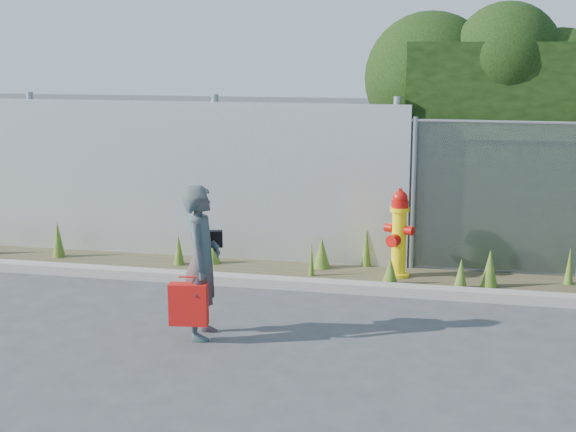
{
  "coord_description": "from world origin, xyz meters",
  "views": [
    {
      "loc": [
        1.62,
        -7.54,
        2.93
      ],
      "look_at": [
        -0.3,
        1.4,
        1.0
      ],
      "focal_mm": 50.0,
      "sensor_mm": 36.0,
      "label": 1
    }
  ],
  "objects": [
    {
      "name": "woman",
      "position": [
        -0.89,
        -0.04,
        0.79
      ],
      "size": [
        0.42,
        0.6,
        1.58
      ],
      "primitive_type": "imported",
      "rotation": [
        0.0,
        0.0,
        1.64
      ],
      "color": "#116C6A",
      "rests_on": "ground"
    },
    {
      "name": "fire_hydrant",
      "position": [
        0.91,
        2.55,
        0.57
      ],
      "size": [
        0.39,
        0.35,
        1.18
      ],
      "rotation": [
        0.0,
        0.0,
        -0.43
      ],
      "color": "yellow",
      "rests_on": "ground"
    },
    {
      "name": "corrugated_fence",
      "position": [
        -3.25,
        3.01,
        1.1
      ],
      "size": [
        8.5,
        0.21,
        2.3
      ],
      "color": "silver",
      "rests_on": "ground"
    },
    {
      "name": "weed_strip",
      "position": [
        0.14,
        2.41,
        0.12
      ],
      "size": [
        16.0,
        1.25,
        0.54
      ],
      "color": "#423B26",
      "rests_on": "ground"
    },
    {
      "name": "curb",
      "position": [
        0.0,
        1.8,
        0.06
      ],
      "size": [
        16.0,
        0.22,
        0.12
      ],
      "primitive_type": "cube",
      "color": "gray",
      "rests_on": "ground"
    },
    {
      "name": "black_shoulder_bag",
      "position": [
        -0.84,
        0.15,
        0.99
      ],
      "size": [
        0.23,
        0.09,
        0.17
      ],
      "rotation": [
        0.0,
        0.0,
        0.3
      ],
      "color": "black"
    },
    {
      "name": "ground",
      "position": [
        0.0,
        0.0,
        0.0
      ],
      "size": [
        80.0,
        80.0,
        0.0
      ],
      "primitive_type": "plane",
      "color": "#3C3C3F",
      "rests_on": "ground"
    },
    {
      "name": "red_tote_bag",
      "position": [
        -0.97,
        -0.25,
        0.41
      ],
      "size": [
        0.39,
        0.14,
        0.51
      ],
      "rotation": [
        0.0,
        0.0,
        0.13
      ],
      "color": "red"
    }
  ]
}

